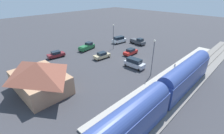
{
  "coord_description": "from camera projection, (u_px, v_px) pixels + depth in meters",
  "views": [
    {
      "loc": [
        -22.21,
        30.68,
        16.58
      ],
      "look_at": [
        0.18,
        7.62,
        1.0
      ],
      "focal_mm": 25.67,
      "sensor_mm": 36.0,
      "label": 1
    }
  ],
  "objects": [
    {
      "name": "light_pole_lot_center",
      "position": [
        113.0,
        34.0,
        47.74
      ],
      "size": [
        0.44,
        0.44,
        7.41
      ],
      "color": "#515156",
      "rests_on": "ground"
    },
    {
      "name": "station_building",
      "position": [
        39.0,
        76.0,
        27.99
      ],
      "size": [
        11.45,
        8.03,
        5.61
      ],
      "color": "tan",
      "rests_on": "ground"
    },
    {
      "name": "pickup_green",
      "position": [
        87.0,
        47.0,
        48.45
      ],
      "size": [
        2.86,
        5.66,
        2.14
      ],
      "color": "#236638",
      "rests_on": "ground"
    },
    {
      "name": "sedan_tan",
      "position": [
        102.0,
        55.0,
        42.41
      ],
      "size": [
        2.3,
        4.67,
        1.74
      ],
      "color": "#C6B284",
      "rests_on": "ground"
    },
    {
      "name": "suv_silver",
      "position": [
        134.0,
        63.0,
        37.34
      ],
      "size": [
        4.96,
        2.53,
        2.22
      ],
      "color": "silver",
      "rests_on": "ground"
    },
    {
      "name": "railway_track",
      "position": [
        189.0,
        81.0,
        32.14
      ],
      "size": [
        4.8,
        70.0,
        0.3
      ],
      "color": "slate",
      "rests_on": "ground"
    },
    {
      "name": "pickup_charcoal",
      "position": [
        138.0,
        41.0,
        53.49
      ],
      "size": [
        5.57,
        2.91,
        2.14
      ],
      "color": "#47494F",
      "rests_on": "ground"
    },
    {
      "name": "suv_white",
      "position": [
        119.0,
        40.0,
        54.75
      ],
      "size": [
        2.65,
        5.13,
        2.22
      ],
      "color": "white",
      "rests_on": "ground"
    },
    {
      "name": "platform",
      "position": [
        170.0,
        74.0,
        34.63
      ],
      "size": [
        3.2,
        46.0,
        0.3
      ],
      "color": "#A8A399",
      "rests_on": "ground"
    },
    {
      "name": "passenger_train",
      "position": [
        122.0,
        128.0,
        17.56
      ],
      "size": [
        2.93,
        52.13,
        4.98
      ],
      "color": "#33478C",
      "rests_on": "railway_track"
    },
    {
      "name": "pedestrian_on_platform",
      "position": [
        175.0,
        67.0,
        35.17
      ],
      "size": [
        0.36,
        0.36,
        1.71
      ],
      "color": "brown",
      "rests_on": "platform"
    },
    {
      "name": "ground_plane",
      "position": [
        133.0,
        61.0,
        40.96
      ],
      "size": [
        200.0,
        200.0,
        0.0
      ],
      "primitive_type": "plane",
      "color": "#38383D"
    },
    {
      "name": "sedan_red",
      "position": [
        131.0,
        52.0,
        44.91
      ],
      "size": [
        1.84,
        4.5,
        1.74
      ],
      "color": "red",
      "rests_on": "ground"
    },
    {
      "name": "light_pole_near_platform",
      "position": [
        153.0,
        54.0,
        32.15
      ],
      "size": [
        0.44,
        0.44,
        7.85
      ],
      "color": "#515156",
      "rests_on": "ground"
    },
    {
      "name": "sedan_maroon",
      "position": [
        56.0,
        54.0,
        43.02
      ],
      "size": [
        2.39,
        4.69,
        1.74
      ],
      "color": "maroon",
      "rests_on": "ground"
    }
  ]
}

